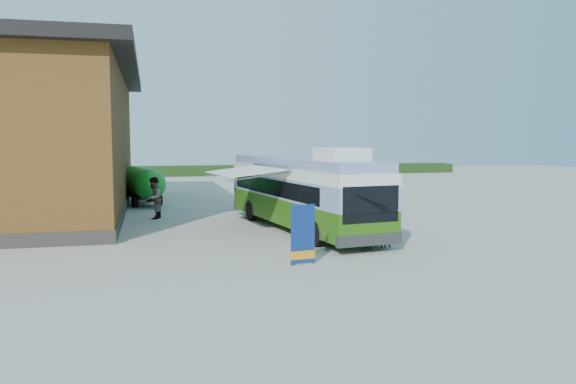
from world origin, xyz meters
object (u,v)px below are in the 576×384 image
object	(u,v)px
person_b	(154,198)
picnic_table	(367,231)
banner	(303,240)
person_a	(287,206)
slurry_tanker	(142,183)
bus	(302,190)

from	to	relation	value
person_b	picnic_table	bearing A→B (deg)	52.41
banner	person_b	distance (m)	11.74
person_a	slurry_tanker	bearing A→B (deg)	65.36
bus	person_a	xyz separation A→B (m)	(-0.28, 1.35, -0.79)
slurry_tanker	banner	bearing A→B (deg)	-88.33
slurry_tanker	bus	bearing A→B (deg)	-73.12
person_a	slurry_tanker	size ratio (longest dim) A/B	0.30
picnic_table	person_b	bearing A→B (deg)	109.34
banner	slurry_tanker	xyz separation A→B (m)	(-4.78, 17.16, 0.50)
banner	person_b	bearing A→B (deg)	102.05
picnic_table	slurry_tanker	world-z (taller)	slurry_tanker
slurry_tanker	picnic_table	bearing A→B (deg)	-76.91
picnic_table	bus	bearing A→B (deg)	86.70
banner	picnic_table	xyz separation A→B (m)	(2.88, 2.13, -0.19)
banner	slurry_tanker	world-z (taller)	slurry_tanker
bus	picnic_table	xyz separation A→B (m)	(1.19, -4.18, -1.09)
banner	person_a	distance (m)	7.78
person_a	slurry_tanker	xyz separation A→B (m)	(-6.19, 9.51, 0.39)
picnic_table	slurry_tanker	xyz separation A→B (m)	(-7.66, 15.04, 0.69)
bus	person_b	world-z (taller)	bus
banner	picnic_table	bearing A→B (deg)	27.69
person_a	person_b	bearing A→B (deg)	91.61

